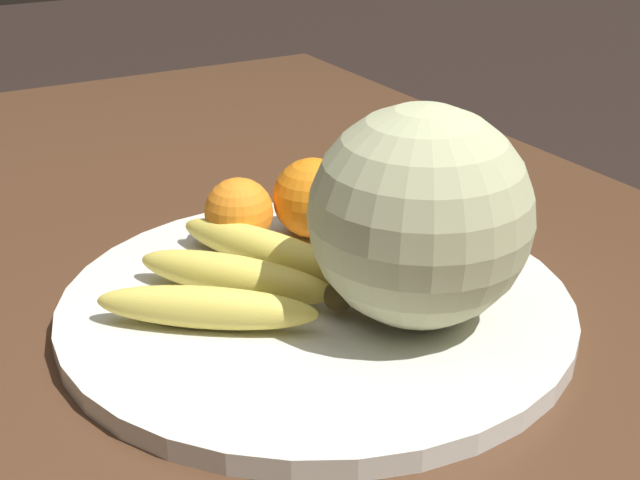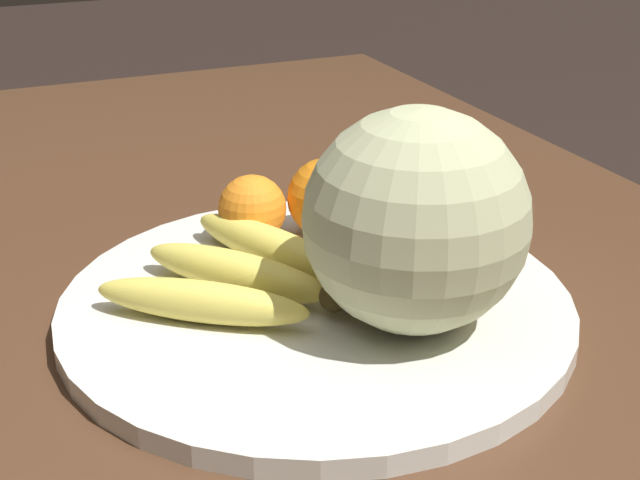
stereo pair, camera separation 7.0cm
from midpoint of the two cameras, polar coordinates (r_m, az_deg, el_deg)
The scene contains 9 objects.
kitchen_table at distance 0.82m, azimuth 0.83°, elevation -8.92°, with size 1.57×0.90×0.74m.
fruit_bowl at distance 0.73m, azimuth 2.77°, elevation -4.18°, with size 0.42×0.42×0.02m.
melon at distance 0.66m, azimuth 9.20°, elevation 1.19°, with size 0.17×0.17×0.17m.
banana_bunch at distance 0.73m, azimuth -2.19°, elevation -2.10°, with size 0.23×0.22×0.03m.
orange_front_left at distance 0.83m, azimuth 7.31°, elevation 2.67°, with size 0.07×0.07×0.07m.
orange_front_right at distance 0.82m, azimuth 2.92°, elevation 2.66°, with size 0.07×0.07×0.07m.
orange_mid_center at distance 0.79m, azimuth 10.68°, elevation 1.48°, with size 0.07×0.07×0.07m.
orange_back_left at distance 0.78m, azimuth 6.52°, elevation 0.76°, with size 0.06×0.06×0.06m.
orange_back_right at distance 0.81m, azimuth -1.89°, elevation 1.97°, with size 0.06×0.06×0.06m.
Camera 2 is at (0.64, -0.25, 1.10)m, focal length 50.00 mm.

